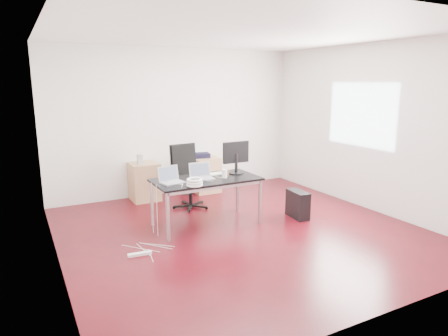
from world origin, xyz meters
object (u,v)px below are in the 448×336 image
desk (206,182)px  office_chair (188,173)px  filing_cabinet_right (205,175)px  filing_cabinet_left (144,182)px  pc_tower (298,204)px

desk → office_chair: bearing=83.6°
office_chair → filing_cabinet_right: (0.69, 0.75, -0.26)m
filing_cabinet_left → office_chair: bearing=-53.4°
desk → pc_tower: 1.57m
desk → filing_cabinet_right: bearing=65.3°
pc_tower → filing_cabinet_left: bearing=138.2°
desk → filing_cabinet_left: size_ratio=2.29×
office_chair → filing_cabinet_left: size_ratio=1.54×
desk → filing_cabinet_left: 1.82m
pc_tower → office_chair: bearing=140.7°
desk → filing_cabinet_right: desk is taller
office_chair → desk: bearing=-102.0°
filing_cabinet_right → pc_tower: (0.66, -2.12, -0.13)m
filing_cabinet_left → pc_tower: bearing=-48.2°
desk → office_chair: size_ratio=1.48×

